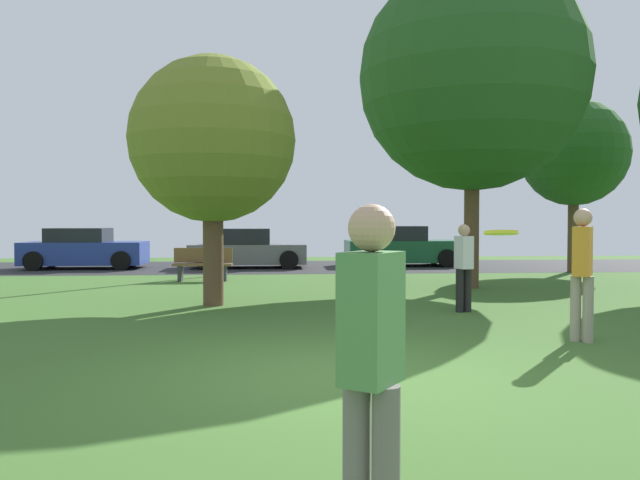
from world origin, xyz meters
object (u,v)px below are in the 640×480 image
(person_catcher, at_px, (371,362))
(park_bench, at_px, (203,264))
(parked_car_green, at_px, (401,248))
(oak_tree_right, at_px, (473,78))
(maple_tree_near, at_px, (574,153))
(person_bystander, at_px, (464,264))
(parked_car_grey, at_px, (247,250))
(street_lamp_post, at_px, (209,200))
(frisbee_disc, at_px, (501,233))
(birch_tree_lone, at_px, (213,141))
(person_thrower, at_px, (582,267))
(parked_car_blue, at_px, (84,250))

(person_catcher, xyz_separation_m, park_bench, (-2.39, 14.48, -0.50))
(person_catcher, bearing_deg, parked_car_green, 23.32)
(oak_tree_right, relative_size, park_bench, 4.93)
(maple_tree_near, distance_m, person_bystander, 10.87)
(parked_car_grey, distance_m, street_lamp_post, 3.95)
(frisbee_disc, xyz_separation_m, street_lamp_post, (-3.70, 13.89, 0.70))
(oak_tree_right, xyz_separation_m, street_lamp_post, (-6.73, 3.66, -2.87))
(oak_tree_right, height_order, street_lamp_post, oak_tree_right)
(birch_tree_lone, xyz_separation_m, park_bench, (-0.76, 5.10, -2.73))
(maple_tree_near, height_order, oak_tree_right, oak_tree_right)
(parked_car_grey, relative_size, street_lamp_post, 0.89)
(maple_tree_near, distance_m, oak_tree_right, 6.65)
(oak_tree_right, bearing_deg, street_lamp_post, 151.45)
(person_bystander, bearing_deg, oak_tree_right, -32.96)
(frisbee_disc, bearing_deg, oak_tree_right, 73.49)
(person_catcher, xyz_separation_m, frisbee_disc, (1.34, 1.90, 0.59))
(oak_tree_right, xyz_separation_m, parked_car_green, (-0.18, 7.67, -4.46))
(oak_tree_right, bearing_deg, person_catcher, -109.84)
(maple_tree_near, bearing_deg, parked_car_grey, 165.76)
(parked_car_grey, distance_m, parked_car_green, 5.61)
(street_lamp_post, bearing_deg, park_bench, -91.43)
(person_thrower, relative_size, frisbee_disc, 5.86)
(person_catcher, bearing_deg, person_bystander, 15.28)
(birch_tree_lone, distance_m, person_bystander, 5.30)
(person_thrower, distance_m, person_bystander, 2.97)
(birch_tree_lone, xyz_separation_m, oak_tree_right, (6.01, 2.74, 1.93))
(birch_tree_lone, xyz_separation_m, parked_car_grey, (0.24, 9.86, -2.57))
(parked_car_blue, relative_size, park_bench, 2.52)
(parked_car_grey, bearing_deg, birch_tree_lone, -91.41)
(birch_tree_lone, distance_m, street_lamp_post, 6.51)
(person_thrower, bearing_deg, park_bench, -111.25)
(maple_tree_near, bearing_deg, person_thrower, -115.54)
(park_bench, xyz_separation_m, street_lamp_post, (0.03, 1.30, 1.79))
(maple_tree_near, height_order, street_lamp_post, maple_tree_near)
(birch_tree_lone, relative_size, parked_car_blue, 1.20)
(birch_tree_lone, xyz_separation_m, parked_car_green, (5.83, 10.41, -2.53))
(parked_car_grey, bearing_deg, person_thrower, -69.97)
(person_bystander, bearing_deg, birch_tree_lone, 61.17)
(birch_tree_lone, relative_size, person_catcher, 2.79)
(person_thrower, height_order, parked_car_green, person_thrower)
(maple_tree_near, xyz_separation_m, person_thrower, (-5.41, -11.33, -2.78))
(maple_tree_near, relative_size, person_thrower, 3.04)
(person_thrower, bearing_deg, person_bystander, -129.93)
(maple_tree_near, height_order, parked_car_green, maple_tree_near)
(person_thrower, relative_size, parked_car_grey, 0.45)
(parked_car_blue, bearing_deg, birch_tree_lone, -61.71)
(oak_tree_right, distance_m, parked_car_blue, 14.13)
(maple_tree_near, height_order, person_bystander, maple_tree_near)
(birch_tree_lone, relative_size, oak_tree_right, 0.61)
(person_thrower, xyz_separation_m, parked_car_grey, (-5.10, 14.00, -0.39))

